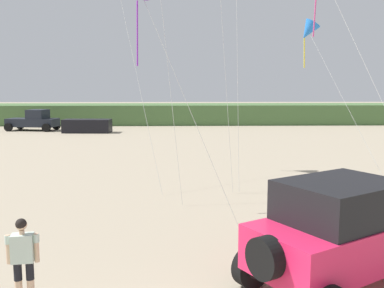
% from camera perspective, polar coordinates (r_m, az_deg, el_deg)
% --- Properties ---
extents(dune_ridge, '(90.00, 6.77, 2.14)m').
position_cam_1_polar(dune_ridge, '(48.28, -1.08, 4.08)').
color(dune_ridge, '#4C703D').
rests_on(dune_ridge, ground_plane).
extents(jeep, '(4.98, 4.24, 2.26)m').
position_cam_1_polar(jeep, '(9.42, 20.22, -10.79)').
color(jeep, '#EA2151').
rests_on(jeep, ground_plane).
extents(person_watching, '(0.62, 0.34, 1.67)m').
position_cam_1_polar(person_watching, '(8.91, -21.69, -13.73)').
color(person_watching, '#DBB28E').
rests_on(person_watching, ground_plane).
extents(distant_pickup, '(4.84, 3.03, 1.98)m').
position_cam_1_polar(distant_pickup, '(42.81, -20.41, 2.96)').
color(distant_pickup, '#1E232D').
rests_on(distant_pickup, ground_plane).
extents(distant_sedan, '(4.28, 1.91, 1.20)m').
position_cam_1_polar(distant_sedan, '(39.50, -13.85, 2.37)').
color(distant_sedan, black).
rests_on(distant_sedan, ground_plane).
extents(kite_black_sled, '(2.70, 4.89, 7.25)m').
position_cam_1_polar(kite_black_sled, '(21.35, 15.30, 14.38)').
color(kite_black_sled, blue).
rests_on(kite_black_sled, ground_plane).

